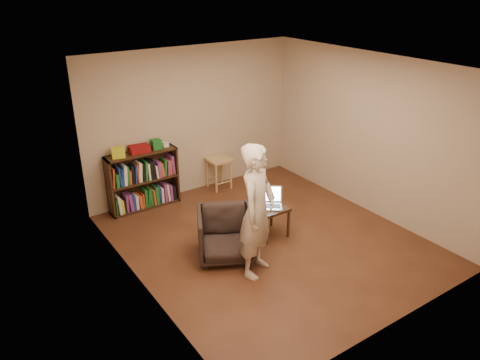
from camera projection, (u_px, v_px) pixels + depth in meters
floor at (269, 240)px, 7.04m from camera, size 4.50×4.50×0.00m
ceiling at (274, 66)px, 5.98m from camera, size 4.50×4.50×0.00m
wall_back at (193, 121)px, 8.21m from camera, size 4.00×0.00×4.00m
wall_left at (136, 195)px, 5.48m from camera, size 0.00×4.50×4.50m
wall_right at (369, 135)px, 7.54m from camera, size 0.00×4.50×4.50m
bookshelf at (143, 183)px, 7.89m from camera, size 1.20×0.30×1.00m
box_yellow at (118, 153)px, 7.40m from camera, size 0.23×0.19×0.16m
red_cloth at (139, 149)px, 7.64m from camera, size 0.35×0.27×0.11m
box_green at (156, 144)px, 7.77m from camera, size 0.16×0.16×0.16m
box_white at (166, 144)px, 7.89m from camera, size 0.10×0.10×0.07m
stool at (219, 164)px, 8.58m from camera, size 0.40×0.40×0.58m
armchair at (226, 234)px, 6.50m from camera, size 1.03×1.04×0.71m
side_table at (269, 211)px, 7.02m from camera, size 0.48×0.48×0.49m
laptop at (270, 202)px, 7.01m from camera, size 0.50×0.49×0.26m
person at (257, 211)px, 5.95m from camera, size 0.79×0.72×1.81m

